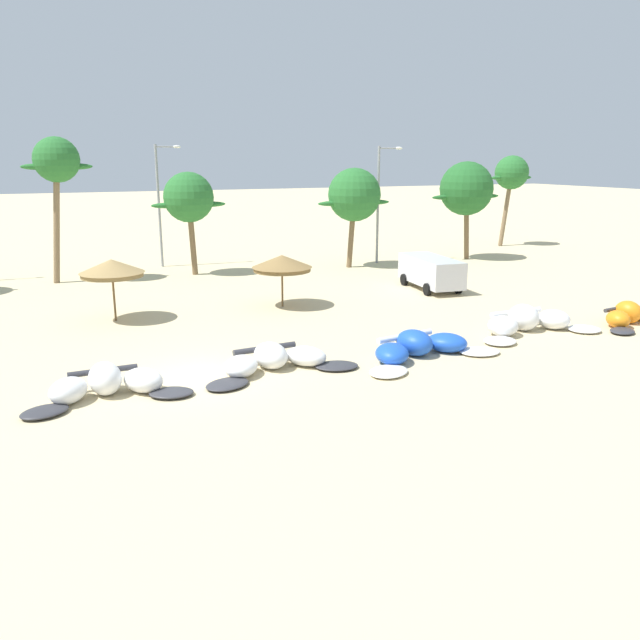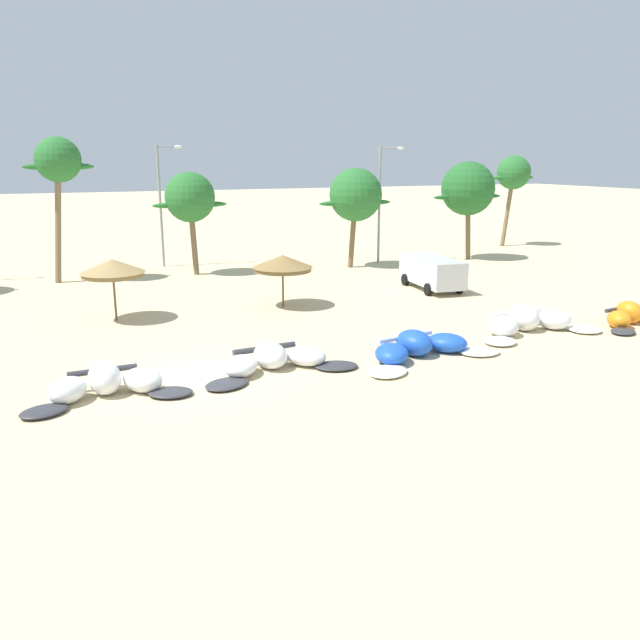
# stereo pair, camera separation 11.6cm
# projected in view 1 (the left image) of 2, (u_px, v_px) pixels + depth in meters

# --- Properties ---
(ground_plane) EXTENTS (260.00, 260.00, 0.00)m
(ground_plane) POSITION_uv_depth(u_px,v_px,m) (198.00, 376.00, 22.20)
(ground_plane) COLOR beige
(kite_left) EXTENTS (5.42, 2.55, 1.06)m
(kite_left) POSITION_uv_depth(u_px,v_px,m) (106.00, 385.00, 20.21)
(kite_left) COLOR #333338
(kite_left) RESTS_ON ground
(kite_left_of_center) EXTENTS (6.01, 2.98, 0.93)m
(kite_left_of_center) POSITION_uv_depth(u_px,v_px,m) (274.00, 360.00, 22.78)
(kite_left_of_center) COLOR #333338
(kite_left_of_center) RESTS_ON ground
(kite_center) EXTENTS (6.32, 3.40, 0.99)m
(kite_center) POSITION_uv_depth(u_px,v_px,m) (420.00, 347.00, 24.27)
(kite_center) COLOR white
(kite_center) RESTS_ON ground
(kite_right_of_center) EXTENTS (6.37, 2.87, 1.17)m
(kite_right_of_center) POSITION_uv_depth(u_px,v_px,m) (529.00, 322.00, 27.75)
(kite_right_of_center) COLOR white
(kite_right_of_center) RESTS_ON ground
(kite_right) EXTENTS (5.03, 2.62, 1.04)m
(kite_right) POSITION_uv_depth(u_px,v_px,m) (633.00, 316.00, 29.06)
(kite_right) COLOR #333338
(kite_right) RESTS_ON ground
(beach_umbrella_near_van) EXTENTS (2.94, 2.94, 2.89)m
(beach_umbrella_near_van) POSITION_uv_depth(u_px,v_px,m) (112.00, 268.00, 29.20)
(beach_umbrella_near_van) COLOR brown
(beach_umbrella_near_van) RESTS_ON ground
(beach_umbrella_middle) EXTENTS (3.04, 3.04, 2.65)m
(beach_umbrella_middle) POSITION_uv_depth(u_px,v_px,m) (282.00, 263.00, 32.07)
(beach_umbrella_middle) COLOR brown
(beach_umbrella_middle) RESTS_ON ground
(parked_van) EXTENTS (2.54, 5.10, 1.84)m
(parked_van) POSITION_uv_depth(u_px,v_px,m) (430.00, 270.00, 36.79)
(parked_van) COLOR silver
(parked_van) RESTS_ON ground
(palm_left_of_gap) EXTENTS (3.97, 2.65, 8.60)m
(palm_left_of_gap) POSITION_uv_depth(u_px,v_px,m) (56.00, 163.00, 37.32)
(palm_left_of_gap) COLOR #7F6647
(palm_left_of_gap) RESTS_ON ground
(palm_center_left) EXTENTS (4.75, 3.17, 6.55)m
(palm_center_left) POSITION_uv_depth(u_px,v_px,m) (189.00, 198.00, 40.33)
(palm_center_left) COLOR brown
(palm_center_left) RESTS_ON ground
(palm_center_right) EXTENTS (5.39, 3.59, 6.75)m
(palm_center_right) POSITION_uv_depth(u_px,v_px,m) (354.00, 195.00, 43.30)
(palm_center_right) COLOR brown
(palm_center_right) RESTS_ON ground
(palm_right_of_gap) EXTENTS (5.85, 3.90, 7.15)m
(palm_right_of_gap) POSITION_uv_depth(u_px,v_px,m) (466.00, 189.00, 46.64)
(palm_right_of_gap) COLOR brown
(palm_right_of_gap) RESTS_ON ground
(palm_right) EXTENTS (4.24, 2.82, 7.58)m
(palm_right) POSITION_uv_depth(u_px,v_px,m) (512.00, 174.00, 53.92)
(palm_right) COLOR #7F6647
(palm_right) RESTS_ON ground
(lamppost_east_center) EXTENTS (1.79, 0.24, 8.26)m
(lamppost_east_center) POSITION_uv_depth(u_px,v_px,m) (161.00, 199.00, 43.57)
(lamppost_east_center) COLOR gray
(lamppost_east_center) RESTS_ON ground
(lamppost_east) EXTENTS (1.94, 0.24, 8.19)m
(lamppost_east) POSITION_uv_depth(u_px,v_px,m) (380.00, 198.00, 45.16)
(lamppost_east) COLOR gray
(lamppost_east) RESTS_ON ground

